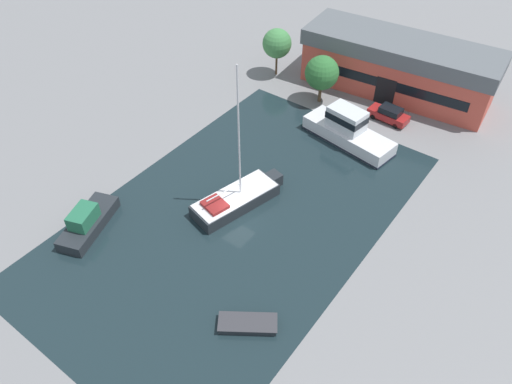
{
  "coord_description": "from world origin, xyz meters",
  "views": [
    {
      "loc": [
        20.86,
        -24.98,
        33.28
      ],
      "look_at": [
        0.0,
        2.91,
        1.0
      ],
      "focal_mm": 35.0,
      "sensor_mm": 36.0,
      "label": 1
    }
  ],
  "objects_px": {
    "motor_cruiser": "(348,130)",
    "small_dinghy": "(248,324)",
    "cabin_boat": "(87,222)",
    "warehouse_building": "(398,66)",
    "sailboat_moored": "(237,198)",
    "quay_tree_by_water": "(277,43)",
    "quay_tree_near_building": "(322,73)",
    "parked_car": "(389,114)"
  },
  "relations": [
    {
      "from": "motor_cruiser",
      "to": "parked_car",
      "type": "bearing_deg",
      "value": -7.97
    },
    {
      "from": "cabin_boat",
      "to": "warehouse_building",
      "type": "bearing_deg",
      "value": 53.44
    },
    {
      "from": "warehouse_building",
      "to": "cabin_boat",
      "type": "height_order",
      "value": "warehouse_building"
    },
    {
      "from": "parked_car",
      "to": "sailboat_moored",
      "type": "height_order",
      "value": "sailboat_moored"
    },
    {
      "from": "warehouse_building",
      "to": "quay_tree_by_water",
      "type": "distance_m",
      "value": 15.2
    },
    {
      "from": "warehouse_building",
      "to": "sailboat_moored",
      "type": "xyz_separation_m",
      "value": [
        -2.97,
        -27.89,
        -2.66
      ]
    },
    {
      "from": "sailboat_moored",
      "to": "motor_cruiser",
      "type": "bearing_deg",
      "value": 91.13
    },
    {
      "from": "sailboat_moored",
      "to": "small_dinghy",
      "type": "height_order",
      "value": "sailboat_moored"
    },
    {
      "from": "quay_tree_near_building",
      "to": "motor_cruiser",
      "type": "xyz_separation_m",
      "value": [
        6.61,
        -5.09,
        -2.46
      ]
    },
    {
      "from": "warehouse_building",
      "to": "sailboat_moored",
      "type": "height_order",
      "value": "sailboat_moored"
    },
    {
      "from": "cabin_boat",
      "to": "sailboat_moored",
      "type": "bearing_deg",
      "value": 30.64
    },
    {
      "from": "quay_tree_near_building",
      "to": "sailboat_moored",
      "type": "relative_size",
      "value": 0.4
    },
    {
      "from": "warehouse_building",
      "to": "motor_cruiser",
      "type": "distance_m",
      "value": 12.95
    },
    {
      "from": "motor_cruiser",
      "to": "small_dinghy",
      "type": "height_order",
      "value": "motor_cruiser"
    },
    {
      "from": "motor_cruiser",
      "to": "quay_tree_near_building",
      "type": "bearing_deg",
      "value": 61.41
    },
    {
      "from": "parked_car",
      "to": "sailboat_moored",
      "type": "bearing_deg",
      "value": 169.4
    },
    {
      "from": "warehouse_building",
      "to": "cabin_boat",
      "type": "relative_size",
      "value": 3.25
    },
    {
      "from": "quay_tree_near_building",
      "to": "cabin_boat",
      "type": "height_order",
      "value": "quay_tree_near_building"
    },
    {
      "from": "sailboat_moored",
      "to": "warehouse_building",
      "type": "bearing_deg",
      "value": 97.79
    },
    {
      "from": "quay_tree_near_building",
      "to": "cabin_boat",
      "type": "xyz_separation_m",
      "value": [
        -5.6,
        -30.73,
        -2.97
      ]
    },
    {
      "from": "sailboat_moored",
      "to": "cabin_boat",
      "type": "height_order",
      "value": "sailboat_moored"
    },
    {
      "from": "quay_tree_near_building",
      "to": "parked_car",
      "type": "distance_m",
      "value": 9.14
    },
    {
      "from": "quay_tree_near_building",
      "to": "small_dinghy",
      "type": "xyz_separation_m",
      "value": [
        12.12,
        -30.16,
        -3.55
      ]
    },
    {
      "from": "cabin_boat",
      "to": "small_dinghy",
      "type": "bearing_deg",
      "value": -17.67
    },
    {
      "from": "small_dinghy",
      "to": "cabin_boat",
      "type": "distance_m",
      "value": 17.74
    },
    {
      "from": "small_dinghy",
      "to": "cabin_boat",
      "type": "relative_size",
      "value": 0.64
    },
    {
      "from": "parked_car",
      "to": "cabin_boat",
      "type": "relative_size",
      "value": 0.65
    },
    {
      "from": "warehouse_building",
      "to": "quay_tree_by_water",
      "type": "relative_size",
      "value": 3.84
    },
    {
      "from": "cabin_boat",
      "to": "quay_tree_near_building",
      "type": "bearing_deg",
      "value": 60.13
    },
    {
      "from": "parked_car",
      "to": "cabin_boat",
      "type": "xyz_separation_m",
      "value": [
        -14.15,
        -32.0,
        0.01
      ]
    },
    {
      "from": "small_dinghy",
      "to": "cabin_boat",
      "type": "bearing_deg",
      "value": 56.99
    },
    {
      "from": "warehouse_building",
      "to": "quay_tree_near_building",
      "type": "height_order",
      "value": "warehouse_building"
    },
    {
      "from": "sailboat_moored",
      "to": "cabin_boat",
      "type": "relative_size",
      "value": 2.0
    },
    {
      "from": "quay_tree_near_building",
      "to": "motor_cruiser",
      "type": "height_order",
      "value": "quay_tree_near_building"
    },
    {
      "from": "quay_tree_by_water",
      "to": "sailboat_moored",
      "type": "relative_size",
      "value": 0.42
    },
    {
      "from": "warehouse_building",
      "to": "cabin_boat",
      "type": "xyz_separation_m",
      "value": [
        -11.76,
        -38.44,
        -2.53
      ]
    },
    {
      "from": "sailboat_moored",
      "to": "motor_cruiser",
      "type": "xyz_separation_m",
      "value": [
        3.41,
        15.1,
        0.64
      ]
    },
    {
      "from": "motor_cruiser",
      "to": "small_dinghy",
      "type": "relative_size",
      "value": 2.32
    },
    {
      "from": "quay_tree_by_water",
      "to": "sailboat_moored",
      "type": "bearing_deg",
      "value": -63.49
    },
    {
      "from": "warehouse_building",
      "to": "quay_tree_by_water",
      "type": "bearing_deg",
      "value": -163.86
    },
    {
      "from": "small_dinghy",
      "to": "quay_tree_near_building",
      "type": "bearing_deg",
      "value": -12.97
    },
    {
      "from": "motor_cruiser",
      "to": "cabin_boat",
      "type": "distance_m",
      "value": 28.41
    }
  ]
}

